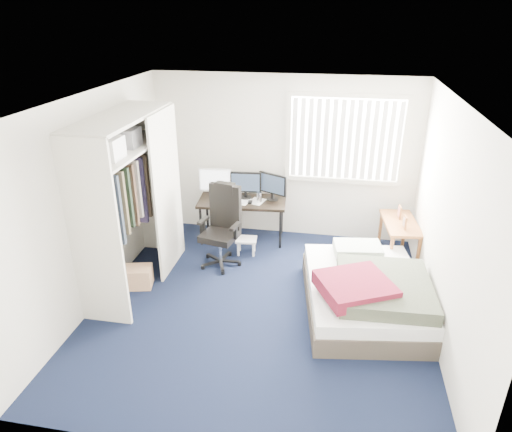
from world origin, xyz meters
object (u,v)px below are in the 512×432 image
object	(u,v)px
bed	(367,292)
office_chair	(222,234)
desk	(242,197)
nightstand	(400,226)

from	to	relation	value
bed	office_chair	bearing A→B (deg)	157.53
office_chair	desk	bearing A→B (deg)	80.64
office_chair	nightstand	xyz separation A→B (m)	(2.46, 0.51, 0.09)
desk	nightstand	world-z (taller)	desk
office_chair	bed	bearing A→B (deg)	-22.47
desk	office_chair	world-z (taller)	office_chair
desk	bed	size ratio (longest dim) A/B	0.69
nightstand	bed	size ratio (longest dim) A/B	0.46
nightstand	desk	bearing A→B (deg)	173.22
desk	office_chair	distance (m)	0.84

